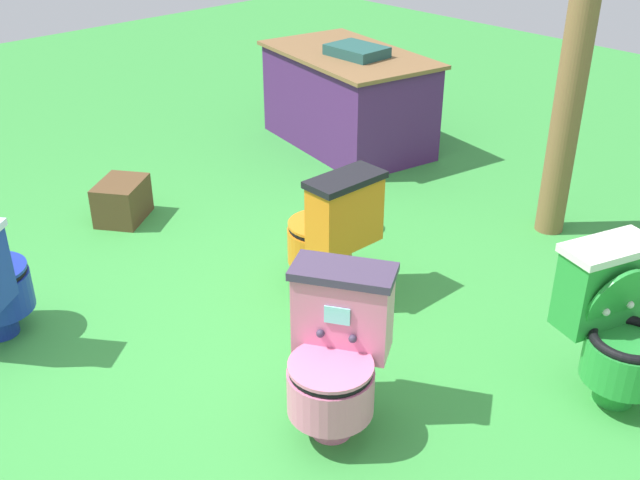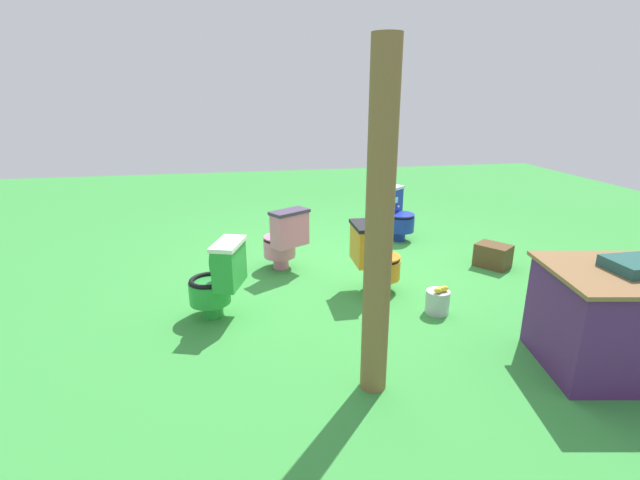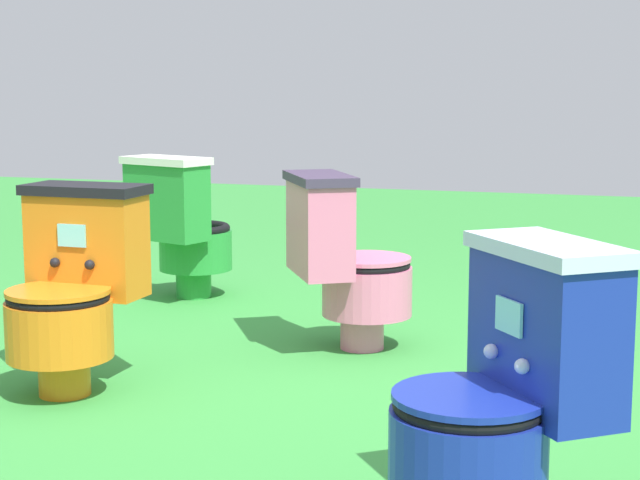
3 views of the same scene
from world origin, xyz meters
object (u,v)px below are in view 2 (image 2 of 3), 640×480
(toilet_blue, at_px, (396,214))
(wooden_post, at_px, (379,230))
(toilet_pink, at_px, (284,239))
(small_crate, at_px, (493,256))
(toilet_orange, at_px, (374,257))
(lemon_bucket, at_px, (438,301))
(toilet_green, at_px, (219,279))

(toilet_blue, distance_m, wooden_post, 3.51)
(toilet_pink, bearing_deg, small_crate, -39.77)
(toilet_orange, xyz_separation_m, wooden_post, (0.47, 1.55, 0.77))
(toilet_orange, height_order, lemon_bucket, toilet_orange)
(toilet_blue, height_order, toilet_green, same)
(toilet_orange, height_order, small_crate, toilet_orange)
(lemon_bucket, bearing_deg, toilet_orange, -52.91)
(toilet_green, bearing_deg, toilet_orange, -60.95)
(toilet_pink, distance_m, wooden_post, 2.47)
(toilet_orange, xyz_separation_m, toilet_blue, (-0.81, -1.62, 0.00))
(toilet_pink, relative_size, lemon_bucket, 2.63)
(toilet_blue, bearing_deg, small_crate, 84.64)
(toilet_orange, relative_size, small_crate, 1.96)
(toilet_orange, relative_size, wooden_post, 0.32)
(small_crate, distance_m, lemon_bucket, 1.51)
(toilet_orange, bearing_deg, toilet_blue, 154.51)
(toilet_pink, relative_size, toilet_green, 1.00)
(toilet_blue, bearing_deg, toilet_pink, -10.35)
(toilet_pink, height_order, toilet_blue, same)
(toilet_orange, relative_size, toilet_blue, 1.00)
(toilet_pink, distance_m, lemon_bucket, 1.87)
(toilet_blue, bearing_deg, toilet_orange, 25.56)
(toilet_blue, xyz_separation_m, toilet_green, (2.34, 1.91, 0.00))
(toilet_green, height_order, lemon_bucket, toilet_green)
(toilet_orange, height_order, toilet_blue, same)
(small_crate, bearing_deg, toilet_green, 12.46)
(toilet_orange, xyz_separation_m, toilet_pink, (0.82, -0.77, 0.00))
(toilet_green, xyz_separation_m, wooden_post, (-1.06, 1.26, 0.77))
(toilet_orange, relative_size, toilet_green, 1.00)
(small_crate, bearing_deg, wooden_post, 43.45)
(wooden_post, distance_m, small_crate, 3.01)
(toilet_orange, distance_m, small_crate, 1.65)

